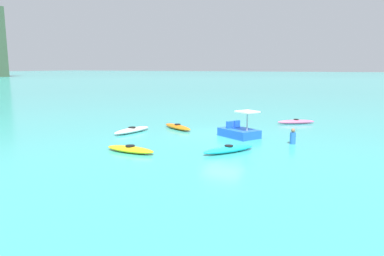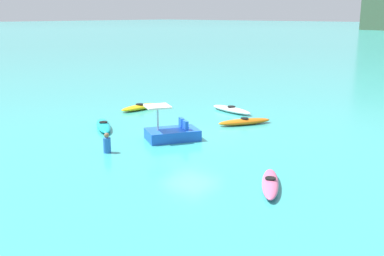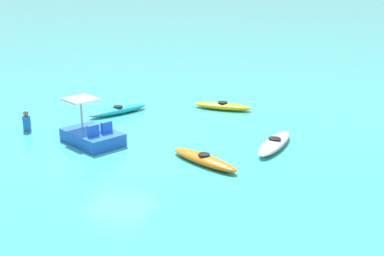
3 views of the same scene
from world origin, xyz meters
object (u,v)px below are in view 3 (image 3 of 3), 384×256
Objects in this scene: pedal_boat_blue at (92,135)px; kayak_cyan at (118,110)px; kayak_yellow at (223,106)px; person_near_shore at (27,122)px; kayak_orange at (204,159)px; kayak_white at (274,143)px.

kayak_cyan is at bearing -168.65° from pedal_boat_blue.
kayak_yellow is 9.01m from person_near_shore.
kayak_cyan is 1.00× the size of kayak_orange.
person_near_shore is at bearing -100.11° from kayak_orange.
pedal_boat_blue reaches higher than kayak_orange.
kayak_orange is at bearing 48.36° from kayak_cyan.
pedal_boat_blue reaches higher than person_near_shore.
kayak_white is (-2.44, 2.09, 0.00)m from kayak_orange.
kayak_cyan is 4.98m from kayak_yellow.
person_near_shore is (-1.44, -8.08, 0.22)m from kayak_orange.
pedal_boat_blue is (-0.82, -4.73, 0.17)m from kayak_orange.
kayak_cyan is 1.03× the size of pedal_boat_blue.
kayak_white is 1.13× the size of pedal_boat_blue.
kayak_cyan is 3.31× the size of person_near_shore.
kayak_white is (4.68, 3.17, -0.00)m from kayak_yellow.
pedal_boat_blue is (1.62, -6.83, 0.17)m from kayak_white.
kayak_white is at bearing 71.88° from kayak_cyan.
person_near_shore reaches higher than kayak_white.
pedal_boat_blue is at bearing -99.85° from kayak_orange.
pedal_boat_blue is at bearing 79.52° from person_near_shore.
person_near_shore is at bearing -100.48° from pedal_boat_blue.
kayak_cyan and kayak_yellow have the same top height.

